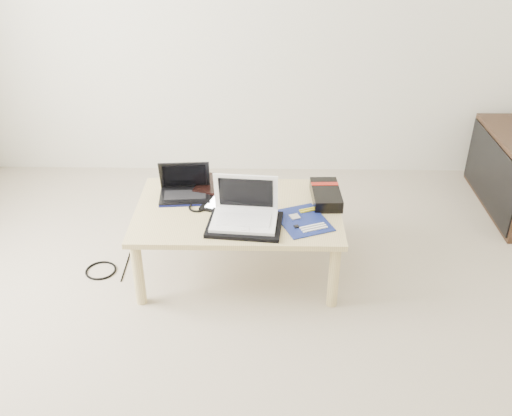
{
  "coord_description": "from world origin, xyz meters",
  "views": [
    {
      "loc": [
        0.1,
        -1.91,
        1.96
      ],
      "look_at": [
        0.05,
        0.72,
        0.41
      ],
      "focal_mm": 40.0,
      "sensor_mm": 36.0,
      "label": 1
    }
  ],
  "objects_px": {
    "netbook": "(185,189)",
    "white_laptop": "(245,211)",
    "gpu_box": "(326,195)",
    "coffee_table": "(238,217)"
  },
  "relations": [
    {
      "from": "netbook",
      "to": "white_laptop",
      "type": "height_order",
      "value": "white_laptop"
    },
    {
      "from": "white_laptop",
      "to": "gpu_box",
      "type": "xyz_separation_m",
      "value": [
        0.44,
        0.25,
        -0.04
      ]
    },
    {
      "from": "coffee_table",
      "to": "netbook",
      "type": "relative_size",
      "value": 3.73
    },
    {
      "from": "coffee_table",
      "to": "gpu_box",
      "type": "height_order",
      "value": "gpu_box"
    },
    {
      "from": "coffee_table",
      "to": "gpu_box",
      "type": "bearing_deg",
      "value": 12.69
    },
    {
      "from": "netbook",
      "to": "white_laptop",
      "type": "distance_m",
      "value": 0.44
    },
    {
      "from": "netbook",
      "to": "white_laptop",
      "type": "relative_size",
      "value": 0.85
    },
    {
      "from": "coffee_table",
      "to": "white_laptop",
      "type": "bearing_deg",
      "value": -72.94
    },
    {
      "from": "coffee_table",
      "to": "white_laptop",
      "type": "height_order",
      "value": "white_laptop"
    },
    {
      "from": "netbook",
      "to": "white_laptop",
      "type": "bearing_deg",
      "value": -38.99
    }
  ]
}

